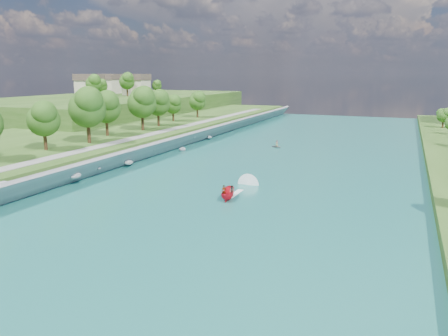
% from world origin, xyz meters
% --- Properties ---
extents(ground, '(260.00, 260.00, 0.00)m').
position_xyz_m(ground, '(0.00, 0.00, 0.00)').
color(ground, '#2D5119').
rests_on(ground, ground).
extents(river_water, '(55.00, 240.00, 0.10)m').
position_xyz_m(river_water, '(0.00, 20.00, 0.05)').
color(river_water, '#185D5D').
rests_on(river_water, ground).
extents(berm_west, '(45.00, 240.00, 3.50)m').
position_xyz_m(berm_west, '(-50.00, 20.00, 1.75)').
color(berm_west, '#2D5119').
rests_on(berm_west, ground).
extents(ridge_west, '(60.00, 120.00, 9.00)m').
position_xyz_m(ridge_west, '(-82.50, 95.00, 4.50)').
color(ridge_west, '#2D5119').
rests_on(ridge_west, ground).
extents(riprap_bank, '(4.62, 236.00, 4.29)m').
position_xyz_m(riprap_bank, '(-25.85, 18.94, 1.80)').
color(riprap_bank, slate).
rests_on(riprap_bank, ground).
extents(riverside_path, '(3.00, 200.00, 0.10)m').
position_xyz_m(riverside_path, '(-32.50, 20.00, 3.55)').
color(riverside_path, gray).
rests_on(riverside_path, berm_west).
extents(ridge_houses, '(29.50, 29.50, 8.40)m').
position_xyz_m(ridge_houses, '(-88.67, 100.00, 13.31)').
color(ridge_houses, beige).
rests_on(ridge_houses, ridge_west).
extents(trees_west, '(16.27, 148.47, 13.56)m').
position_xyz_m(trees_west, '(-40.43, 12.62, 9.22)').
color(trees_west, '#1B4D14').
rests_on(trees_west, berm_west).
extents(trees_ridge, '(13.51, 40.06, 10.54)m').
position_xyz_m(trees_ridge, '(-76.71, 87.34, 13.72)').
color(trees_ridge, '#1B4D14').
rests_on(trees_ridge, ridge_west).
extents(motorboat, '(3.60, 19.13, 2.11)m').
position_xyz_m(motorboat, '(0.51, 7.59, 0.84)').
color(motorboat, red).
rests_on(motorboat, river_water).
extents(raft, '(3.47, 3.30, 1.73)m').
position_xyz_m(raft, '(-5.13, 51.90, 0.48)').
color(raft, gray).
rests_on(raft, river_water).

